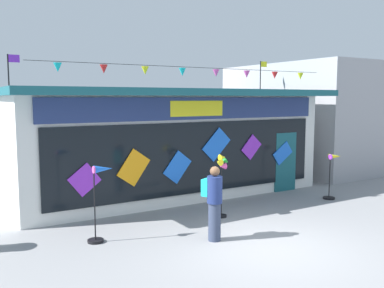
{
  "coord_description": "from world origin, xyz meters",
  "views": [
    {
      "loc": [
        -5.8,
        -6.59,
        3.18
      ],
      "look_at": [
        0.2,
        3.46,
        1.88
      ],
      "focal_mm": 39.15,
      "sensor_mm": 36.0,
      "label": 1
    }
  ],
  "objects": [
    {
      "name": "kite_shop_building",
      "position": [
        0.62,
        6.58,
        1.74
      ],
      "size": [
        10.3,
        6.24,
        4.65
      ],
      "color": "silver",
      "rests_on": "ground_plane"
    },
    {
      "name": "wind_spinner_far_left",
      "position": [
        -2.92,
        2.2,
        1.04
      ],
      "size": [
        0.61,
        0.36,
        1.71
      ],
      "color": "black",
      "rests_on": "ground_plane"
    },
    {
      "name": "wind_spinner_left",
      "position": [
        0.48,
        2.36,
        1.2
      ],
      "size": [
        0.41,
        0.29,
        1.7
      ],
      "color": "black",
      "rests_on": "ground_plane"
    },
    {
      "name": "wind_spinner_center_left",
      "position": [
        4.66,
        2.3,
        0.84
      ],
      "size": [
        0.61,
        0.37,
        1.43
      ],
      "color": "black",
      "rests_on": "ground_plane"
    },
    {
      "name": "person_near_camera",
      "position": [
        -0.72,
        0.96,
        0.89
      ],
      "size": [
        0.42,
        0.48,
        1.68
      ],
      "rotation": [
        0.0,
        0.0,
        0.51
      ],
      "color": "#333D56",
      "rests_on": "ground_plane"
    },
    {
      "name": "neighbour_building",
      "position": [
        9.88,
        7.21,
        2.32
      ],
      "size": [
        7.07,
        7.06,
        4.64
      ],
      "primitive_type": "cube",
      "color": "#99999E",
      "rests_on": "ground_plane"
    },
    {
      "name": "ground_plane",
      "position": [
        0.0,
        0.0,
        0.0
      ],
      "size": [
        80.0,
        80.0,
        0.0
      ],
      "primitive_type": "plane",
      "color": "gray"
    }
  ]
}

